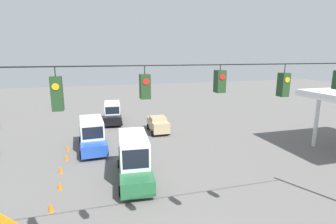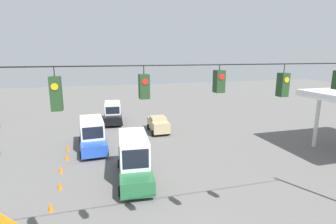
# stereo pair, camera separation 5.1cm
# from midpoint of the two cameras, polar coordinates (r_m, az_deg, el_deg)

# --- Properties ---
(overhead_signal_span) EXTENTS (22.27, 0.38, 8.96)m
(overhead_signal_span) POSITION_cam_midpoint_polar(r_m,az_deg,el_deg) (9.77, 10.17, -5.27)
(overhead_signal_span) COLOR slate
(overhead_signal_span) RESTS_ON ground_plane
(box_truck_black_withflow_deep) EXTENTS (2.66, 6.34, 2.61)m
(box_truck_black_withflow_deep) POSITION_cam_midpoint_polar(r_m,az_deg,el_deg) (35.47, -11.89, -0.11)
(box_truck_black_withflow_deep) COLOR black
(box_truck_black_withflow_deep) RESTS_ON ground_plane
(sedan_tan_oncoming_deep) EXTENTS (2.12, 4.19, 1.84)m
(sedan_tan_oncoming_deep) POSITION_cam_midpoint_polar(r_m,az_deg,el_deg) (30.35, -2.10, -2.62)
(sedan_tan_oncoming_deep) COLOR tan
(sedan_tan_oncoming_deep) RESTS_ON ground_plane
(box_truck_blue_withflow_far) EXTENTS (2.69, 6.62, 2.86)m
(box_truck_blue_withflow_far) POSITION_cam_midpoint_polar(r_m,az_deg,el_deg) (26.03, -16.11, -4.66)
(box_truck_blue_withflow_far) COLOR #234CB2
(box_truck_blue_withflow_far) RESTS_ON ground_plane
(box_truck_green_withflow_mid) EXTENTS (2.74, 6.86, 3.18)m
(box_truck_green_withflow_mid) POSITION_cam_midpoint_polar(r_m,az_deg,el_deg) (19.34, -7.38, -9.82)
(box_truck_green_withflow_mid) COLOR #236038
(box_truck_green_withflow_mid) RESTS_ON ground_plane
(traffic_cone_second) EXTENTS (0.31, 0.31, 0.60)m
(traffic_cone_second) POSITION_cam_midpoint_polar(r_m,az_deg,el_deg) (17.35, -24.11, -18.26)
(traffic_cone_second) COLOR orange
(traffic_cone_second) RESTS_ON ground_plane
(traffic_cone_third) EXTENTS (0.31, 0.31, 0.60)m
(traffic_cone_third) POSITION_cam_midpoint_polar(r_m,az_deg,el_deg) (19.56, -22.44, -14.48)
(traffic_cone_third) COLOR orange
(traffic_cone_third) RESTS_ON ground_plane
(traffic_cone_fourth) EXTENTS (0.31, 0.31, 0.60)m
(traffic_cone_fourth) POSITION_cam_midpoint_polar(r_m,az_deg,el_deg) (22.00, -22.27, -11.40)
(traffic_cone_fourth) COLOR orange
(traffic_cone_fourth) RESTS_ON ground_plane
(traffic_cone_fifth) EXTENTS (0.31, 0.31, 0.60)m
(traffic_cone_fifth) POSITION_cam_midpoint_polar(r_m,az_deg,el_deg) (24.27, -21.14, -9.05)
(traffic_cone_fifth) COLOR orange
(traffic_cone_fifth) RESTS_ON ground_plane
(traffic_cone_farthest) EXTENTS (0.31, 0.31, 0.60)m
(traffic_cone_farthest) POSITION_cam_midpoint_polar(r_m,az_deg,el_deg) (26.55, -20.93, -7.19)
(traffic_cone_farthest) COLOR orange
(traffic_cone_farthest) RESTS_ON ground_plane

